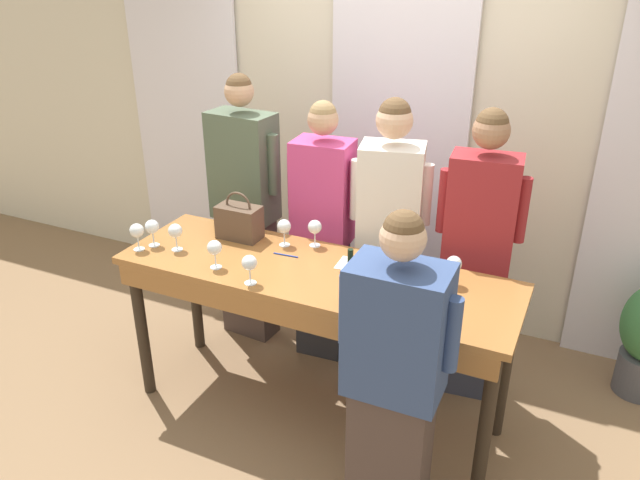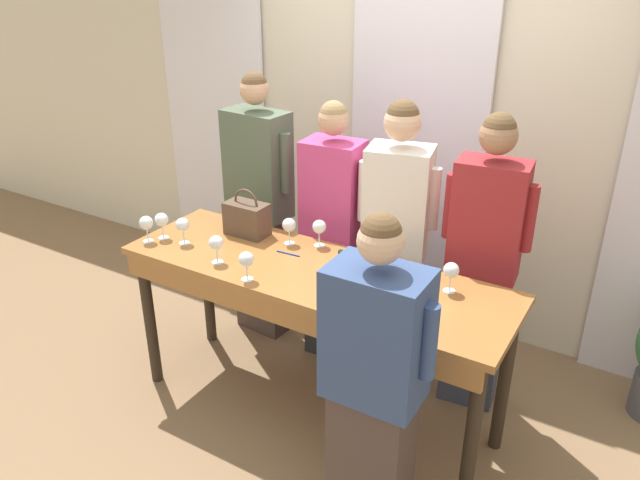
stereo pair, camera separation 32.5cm
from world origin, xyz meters
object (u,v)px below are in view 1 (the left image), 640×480
(wine_bottle, at_px, (350,285))
(wine_glass_center_right, at_px, (175,231))
(wine_glass_center_left, at_px, (315,228))
(wine_glass_center_mid, at_px, (215,248))
(wine_glass_back_right, at_px, (152,227))
(guest_pink_top, at_px, (323,233))
(wine_glass_front_mid, at_px, (249,263))
(guest_cream_sweater, at_px, (388,240))
(wine_glass_front_left, at_px, (284,227))
(guest_olive_jacket, at_px, (246,211))
(host_pouring, at_px, (394,381))
(tasting_bar, at_px, (312,293))
(wine_glass_back_left, at_px, (408,300))
(guest_striped_shirt, at_px, (476,257))
(handbag, at_px, (239,221))
(wine_glass_back_mid, at_px, (454,264))
(wine_glass_front_right, at_px, (137,231))

(wine_bottle, distance_m, wine_glass_center_right, 1.14)
(wine_glass_center_left, distance_m, wine_glass_center_right, 0.80)
(wine_glass_center_mid, bearing_deg, wine_glass_back_right, 170.59)
(wine_glass_center_right, distance_m, guest_pink_top, 0.95)
(wine_glass_front_mid, bearing_deg, guest_cream_sweater, 62.59)
(wine_bottle, xyz_separation_m, wine_glass_front_left, (-0.60, 0.46, 0.01))
(guest_olive_jacket, bearing_deg, wine_glass_center_mid, -69.68)
(wine_glass_front_left, xyz_separation_m, host_pouring, (0.94, -0.75, -0.26))
(tasting_bar, bearing_deg, wine_glass_center_mid, -161.01)
(wine_glass_back_left, relative_size, guest_striped_shirt, 0.09)
(handbag, xyz_separation_m, wine_glass_front_left, (0.29, 0.02, 0.01))
(wine_glass_front_left, height_order, wine_glass_back_mid, same)
(guest_olive_jacket, height_order, guest_pink_top, guest_olive_jacket)
(wine_glass_front_mid, relative_size, wine_glass_back_mid, 1.00)
(wine_glass_front_right, relative_size, wine_glass_back_right, 1.00)
(wine_glass_front_mid, distance_m, guest_cream_sweater, 1.00)
(wine_glass_front_left, distance_m, wine_glass_back_mid, 1.01)
(wine_glass_center_right, distance_m, wine_glass_back_mid, 1.57)
(wine_glass_front_right, relative_size, host_pouring, 0.10)
(wine_glass_front_mid, relative_size, guest_cream_sweater, 0.09)
(wine_glass_center_mid, bearing_deg, wine_glass_front_right, -179.98)
(tasting_bar, distance_m, wine_glass_center_right, 0.87)
(wine_bottle, height_order, wine_glass_center_mid, wine_bottle)
(wine_glass_back_left, relative_size, guest_cream_sweater, 0.09)
(handbag, xyz_separation_m, guest_striped_shirt, (1.33, 0.41, -0.14))
(handbag, relative_size, wine_glass_back_left, 1.82)
(wine_glass_front_left, relative_size, host_pouring, 0.10)
(wine_glass_front_mid, xyz_separation_m, guest_striped_shirt, (0.99, 0.87, -0.15))
(wine_glass_front_right, bearing_deg, wine_glass_center_mid, 0.02)
(wine_glass_back_left, height_order, guest_pink_top, guest_pink_top)
(guest_cream_sweater, bearing_deg, wine_glass_back_right, -148.95)
(wine_glass_center_left, height_order, guest_pink_top, guest_pink_top)
(wine_bottle, distance_m, wine_glass_center_left, 0.68)
(wine_glass_front_mid, relative_size, wine_glass_back_left, 1.00)
(wine_glass_center_left, distance_m, wine_glass_back_mid, 0.85)
(wine_glass_front_mid, xyz_separation_m, guest_pink_top, (0.01, 0.87, -0.19))
(wine_bottle, bearing_deg, handbag, 154.01)
(wine_glass_center_left, bearing_deg, tasting_bar, -67.03)
(wine_glass_front_left, xyz_separation_m, wine_glass_center_right, (-0.53, -0.32, 0.00))
(wine_glass_back_left, bearing_deg, guest_pink_top, 133.50)
(wine_glass_back_right, relative_size, guest_cream_sweater, 0.09)
(tasting_bar, relative_size, guest_striped_shirt, 1.23)
(wine_glass_center_right, xyz_separation_m, wine_glass_back_mid, (1.54, 0.27, 0.00))
(wine_glass_back_right, xyz_separation_m, host_pouring, (1.63, -0.43, -0.26))
(wine_glass_front_mid, bearing_deg, wine_glass_back_right, 168.39)
(handbag, relative_size, guest_pink_top, 0.17)
(handbag, height_order, guest_pink_top, guest_pink_top)
(handbag, height_order, wine_glass_front_mid, handbag)
(wine_glass_back_left, bearing_deg, guest_cream_sweater, 114.20)
(wine_glass_front_right, distance_m, wine_glass_center_left, 1.02)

